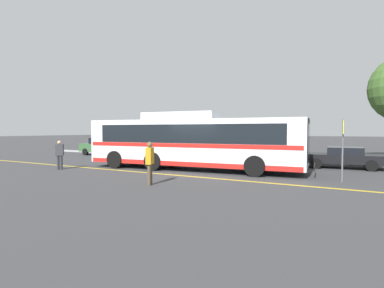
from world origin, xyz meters
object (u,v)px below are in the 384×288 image
Objects in this scene: transit_bus at (192,141)px; parked_car_0 at (103,146)px; bus_stop_sign at (343,143)px; pedestrian_1 at (60,153)px; parked_car_1 at (170,150)px; parked_car_2 at (257,152)px; parked_car_3 at (343,157)px; pedestrian_0 at (150,160)px.

parked_car_0 is (-11.54, 4.78, -0.83)m from transit_bus.
pedestrian_1 is at bearing -83.21° from bus_stop_sign.
parked_car_2 is (6.97, -0.08, 0.04)m from parked_car_1.
bus_stop_sign is (0.16, -5.23, 1.01)m from parked_car_3.
transit_bus is 7.74× the size of pedestrian_1.
transit_bus is 2.75× the size of parked_car_3.
parked_car_2 is at bearing 154.18° from pedestrian_0.
pedestrian_0 is at bearing 29.93° from parked_car_1.
transit_bus is 2.88× the size of parked_car_0.
bus_stop_sign is (6.68, 4.45, 0.67)m from pedestrian_0.
parked_car_1 is 2.72× the size of pedestrian_0.
parked_car_1 is (-4.74, 5.11, -0.91)m from transit_bus.
pedestrian_0 is at bearing 52.30° from parked_car_0.
parked_car_2 is 10.05m from pedestrian_0.
pedestrian_1 is (-1.74, -8.60, 0.23)m from parked_car_1.
parked_car_0 is 13.77m from parked_car_2.
transit_bus reaches higher than parked_car_1.
bus_stop_sign is at bearing 75.02° from parked_car_0.
pedestrian_1 is at bearing 116.56° from parked_car_3.
parked_car_3 is 16.09m from pedestrian_1.
bus_stop_sign is at bearing 81.04° from transit_bus.
pedestrian_1 is 0.61× the size of bus_stop_sign.
pedestrian_0 is (12.35, -9.69, 0.22)m from parked_car_0.
parked_car_2 is 2.65× the size of pedestrian_0.
parked_car_2 is at bearing 150.73° from transit_bus.
transit_bus reaches higher than parked_car_2.
parked_car_3 is at bearing 128.31° from pedestrian_0.
parked_car_0 is 9.69m from pedestrian_1.
parked_car_1 is at bearing -142.57° from transit_bus.
parked_car_1 is (6.80, 0.34, -0.08)m from parked_car_0.
parked_car_3 is 2.81× the size of pedestrian_1.
parked_car_1 is at bearing -137.44° from pedestrian_1.
parked_car_0 is 15.70m from pedestrian_0.
parked_car_3 is (7.33, 4.76, -0.95)m from transit_bus.
pedestrian_1 is at bearing 31.92° from parked_car_0.
transit_bus is at bearing 43.81° from parked_car_1.
pedestrian_1 is (-13.81, -8.24, 0.27)m from parked_car_3.
transit_bus is at bearing 171.63° from pedestrian_0.
parked_car_1 is 1.04× the size of parked_car_3.
pedestrian_0 is (5.55, -10.03, 0.30)m from parked_car_1.
pedestrian_0 is (-1.42, -9.94, 0.26)m from parked_car_2.
pedestrian_1 is at bearing -118.81° from pedestrian_0.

